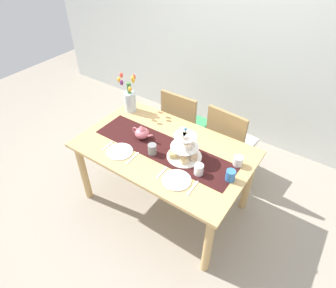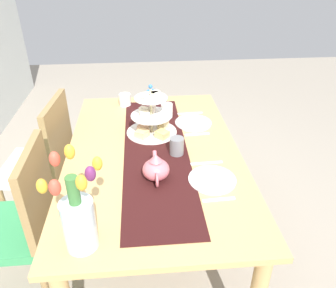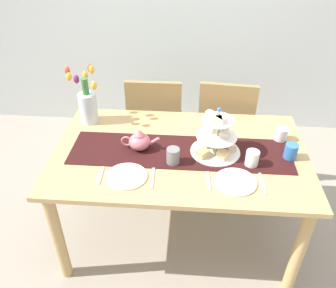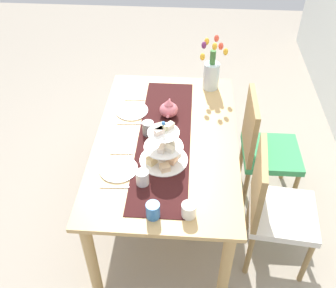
{
  "view_description": "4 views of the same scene",
  "coord_description": "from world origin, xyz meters",
  "px_view_note": "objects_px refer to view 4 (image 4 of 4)",
  "views": [
    {
      "loc": [
        1.14,
        -1.59,
        2.39
      ],
      "look_at": [
        0.07,
        -0.04,
        0.83
      ],
      "focal_mm": 30.87,
      "sensor_mm": 36.0,
      "label": 1
    },
    {
      "loc": [
        -1.55,
        0.06,
        1.71
      ],
      "look_at": [
        -0.04,
        -0.08,
        0.8
      ],
      "focal_mm": 35.76,
      "sensor_mm": 36.0,
      "label": 2
    },
    {
      "loc": [
        0.05,
        -1.69,
        1.97
      ],
      "look_at": [
        -0.07,
        -0.04,
        0.81
      ],
      "focal_mm": 36.78,
      "sensor_mm": 36.0,
      "label": 3
    },
    {
      "loc": [
        1.96,
        0.15,
        2.42
      ],
      "look_at": [
        0.1,
        0.02,
        0.77
      ],
      "focal_mm": 41.79,
      "sensor_mm": 36.0,
      "label": 4
    }
  ],
  "objects_px": {
    "chair_left": "(263,146)",
    "knife_left": "(129,123)",
    "teapot": "(169,109)",
    "cream_jug": "(189,210)",
    "knife_right": "(114,187)",
    "mug_white_text": "(142,178)",
    "dinner_plate_right": "(119,169)",
    "fork_right": "(122,153)",
    "tulip_vase": "(212,71)",
    "mug_orange": "(153,210)",
    "chair_right": "(273,206)",
    "fork_left": "(135,99)",
    "dinner_plate_left": "(132,111)",
    "tiered_cake_stand": "(164,149)",
    "mug_grey": "(148,128)",
    "dining_table": "(166,150)"
  },
  "relations": [
    {
      "from": "chair_left",
      "to": "tulip_vase",
      "type": "height_order",
      "value": "tulip_vase"
    },
    {
      "from": "tiered_cake_stand",
      "to": "knife_right",
      "type": "distance_m",
      "value": 0.38
    },
    {
      "from": "chair_left",
      "to": "dinner_plate_left",
      "type": "relative_size",
      "value": 3.96
    },
    {
      "from": "dinner_plate_right",
      "to": "mug_grey",
      "type": "relative_size",
      "value": 2.42
    },
    {
      "from": "knife_left",
      "to": "cream_jug",
      "type": "bearing_deg",
      "value": 29.5
    },
    {
      "from": "fork_right",
      "to": "mug_orange",
      "type": "relative_size",
      "value": 1.58
    },
    {
      "from": "mug_orange",
      "to": "fork_left",
      "type": "bearing_deg",
      "value": -167.23
    },
    {
      "from": "chair_right",
      "to": "dinner_plate_right",
      "type": "distance_m",
      "value": 0.99
    },
    {
      "from": "dinner_plate_left",
      "to": "knife_left",
      "type": "height_order",
      "value": "dinner_plate_left"
    },
    {
      "from": "dining_table",
      "to": "chair_left",
      "type": "xyz_separation_m",
      "value": [
        -0.23,
        0.7,
        -0.13
      ]
    },
    {
      "from": "tulip_vase",
      "to": "dinner_plate_right",
      "type": "height_order",
      "value": "tulip_vase"
    },
    {
      "from": "cream_jug",
      "to": "mug_white_text",
      "type": "height_order",
      "value": "mug_white_text"
    },
    {
      "from": "teapot",
      "to": "dinner_plate_right",
      "type": "relative_size",
      "value": 1.04
    },
    {
      "from": "mug_grey",
      "to": "chair_right",
      "type": "bearing_deg",
      "value": 65.69
    },
    {
      "from": "chair_left",
      "to": "mug_grey",
      "type": "xyz_separation_m",
      "value": [
        0.19,
        -0.82,
        0.28
      ]
    },
    {
      "from": "dining_table",
      "to": "fork_right",
      "type": "bearing_deg",
      "value": -58.13
    },
    {
      "from": "cream_jug",
      "to": "mug_grey",
      "type": "relative_size",
      "value": 0.89
    },
    {
      "from": "tiered_cake_stand",
      "to": "knife_right",
      "type": "height_order",
      "value": "tiered_cake_stand"
    },
    {
      "from": "mug_white_text",
      "to": "dinner_plate_left",
      "type": "bearing_deg",
      "value": -167.1
    },
    {
      "from": "dinner_plate_right",
      "to": "mug_white_text",
      "type": "distance_m",
      "value": 0.2
    },
    {
      "from": "chair_left",
      "to": "tulip_vase",
      "type": "bearing_deg",
      "value": -135.71
    },
    {
      "from": "tulip_vase",
      "to": "mug_white_text",
      "type": "distance_m",
      "value": 1.13
    },
    {
      "from": "chair_left",
      "to": "fork_left",
      "type": "bearing_deg",
      "value": -101.69
    },
    {
      "from": "knife_right",
      "to": "mug_white_text",
      "type": "bearing_deg",
      "value": 104.67
    },
    {
      "from": "teapot",
      "to": "fork_right",
      "type": "bearing_deg",
      "value": -32.82
    },
    {
      "from": "mug_white_text",
      "to": "cream_jug",
      "type": "bearing_deg",
      "value": 52.04
    },
    {
      "from": "cream_jug",
      "to": "dinner_plate_left",
      "type": "xyz_separation_m",
      "value": [
        -0.91,
        -0.43,
        -0.04
      ]
    },
    {
      "from": "dinner_plate_right",
      "to": "knife_right",
      "type": "bearing_deg",
      "value": 0.0
    },
    {
      "from": "cream_jug",
      "to": "mug_grey",
      "type": "bearing_deg",
      "value": -156.47
    },
    {
      "from": "chair_left",
      "to": "mug_orange",
      "type": "bearing_deg",
      "value": -39.41
    },
    {
      "from": "chair_right",
      "to": "cream_jug",
      "type": "distance_m",
      "value": 0.67
    },
    {
      "from": "tiered_cake_stand",
      "to": "mug_grey",
      "type": "xyz_separation_m",
      "value": [
        -0.25,
        -0.12,
        -0.04
      ]
    },
    {
      "from": "knife_left",
      "to": "mug_orange",
      "type": "xyz_separation_m",
      "value": [
        0.79,
        0.24,
        0.04
      ]
    },
    {
      "from": "chair_left",
      "to": "knife_left",
      "type": "distance_m",
      "value": 1.0
    },
    {
      "from": "dinner_plate_right",
      "to": "mug_orange",
      "type": "distance_m",
      "value": 0.42
    },
    {
      "from": "chair_right",
      "to": "mug_white_text",
      "type": "height_order",
      "value": "chair_right"
    },
    {
      "from": "cream_jug",
      "to": "mug_orange",
      "type": "distance_m",
      "value": 0.19
    },
    {
      "from": "mug_grey",
      "to": "mug_white_text",
      "type": "bearing_deg",
      "value": 1.92
    },
    {
      "from": "chair_right",
      "to": "tiered_cake_stand",
      "type": "height_order",
      "value": "tiered_cake_stand"
    },
    {
      "from": "mug_white_text",
      "to": "fork_left",
      "type": "bearing_deg",
      "value": -169.26
    },
    {
      "from": "knife_left",
      "to": "mug_orange",
      "type": "relative_size",
      "value": 1.79
    },
    {
      "from": "mug_white_text",
      "to": "mug_orange",
      "type": "xyz_separation_m",
      "value": [
        0.23,
        0.08,
        0.0
      ]
    },
    {
      "from": "dinner_plate_right",
      "to": "mug_grey",
      "type": "distance_m",
      "value": 0.38
    },
    {
      "from": "tulip_vase",
      "to": "mug_orange",
      "type": "xyz_separation_m",
      "value": [
        1.29,
        -0.32,
        -0.1
      ]
    },
    {
      "from": "teapot",
      "to": "cream_jug",
      "type": "height_order",
      "value": "teapot"
    },
    {
      "from": "dinner_plate_right",
      "to": "fork_right",
      "type": "xyz_separation_m",
      "value": [
        -0.14,
        0.0,
        -0.0
      ]
    },
    {
      "from": "fork_left",
      "to": "fork_right",
      "type": "xyz_separation_m",
      "value": [
        0.6,
        0.0,
        0.0
      ]
    },
    {
      "from": "fork_left",
      "to": "dinner_plate_right",
      "type": "height_order",
      "value": "dinner_plate_right"
    },
    {
      "from": "mug_orange",
      "to": "dinner_plate_right",
      "type": "bearing_deg",
      "value": -144.07
    },
    {
      "from": "dinner_plate_left",
      "to": "teapot",
      "type": "bearing_deg",
      "value": 82.51
    }
  ]
}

